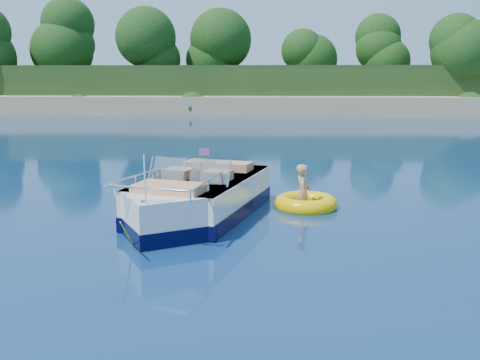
{
  "coord_description": "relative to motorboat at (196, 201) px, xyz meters",
  "views": [
    {
      "loc": [
        0.62,
        -7.61,
        3.12
      ],
      "look_at": [
        0.08,
        4.01,
        0.85
      ],
      "focal_mm": 40.0,
      "sensor_mm": 36.0,
      "label": 1
    }
  ],
  "objects": [
    {
      "name": "boy",
      "position": [
        2.45,
        1.05,
        -0.38
      ],
      "size": [
        0.41,
        0.8,
        1.52
      ],
      "primitive_type": "imported",
      "rotation": [
        0.0,
        -0.17,
        1.49
      ],
      "color": "tan",
      "rests_on": "ground"
    },
    {
      "name": "tow_tube",
      "position": [
        2.53,
        1.09,
        -0.28
      ],
      "size": [
        1.67,
        1.67,
        0.4
      ],
      "rotation": [
        0.0,
        0.0,
        -0.11
      ],
      "color": "#FFC902",
      "rests_on": "ground"
    },
    {
      "name": "motorboat",
      "position": [
        0.0,
        0.0,
        0.0
      ],
      "size": [
        3.13,
        5.8,
        1.98
      ],
      "rotation": [
        0.0,
        0.0,
        -0.28
      ],
      "color": "silver",
      "rests_on": "ground"
    },
    {
      "name": "shoreline",
      "position": [
        0.9,
        59.9,
        0.59
      ],
      "size": [
        170.0,
        59.0,
        6.0
      ],
      "color": "#8F7353",
      "rests_on": "ground"
    },
    {
      "name": "ground",
      "position": [
        0.9,
        -3.87,
        -0.38
      ],
      "size": [
        160.0,
        160.0,
        0.0
      ],
      "primitive_type": "plane",
      "color": "#0A214C",
      "rests_on": "ground"
    },
    {
      "name": "treeline",
      "position": [
        0.94,
        37.15,
        5.16
      ],
      "size": [
        150.0,
        7.12,
        8.19
      ],
      "color": "#311D10",
      "rests_on": "ground"
    }
  ]
}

